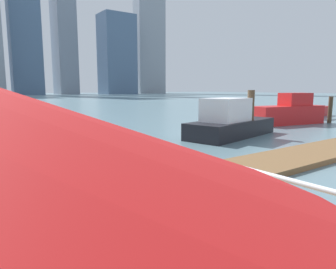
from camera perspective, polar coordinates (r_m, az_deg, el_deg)
ground_plane at (r=17.66m, az=-15.66°, el=0.35°), size 300.00×300.00×0.00m
floating_dock at (r=11.76m, az=23.74°, el=-3.60°), size 14.92×2.00×0.18m
boardwalk_railing at (r=5.04m, az=0.20°, el=-5.04°), size 0.06×25.39×1.08m
dock_piling_0 at (r=16.16m, az=15.00°, el=3.81°), size 0.35×0.35×2.33m
dock_piling_2 at (r=24.45m, az=27.79°, el=4.07°), size 0.28×0.28×1.86m
moored_boat_0 at (r=28.36m, az=23.54°, el=4.29°), size 7.43×2.86×1.98m
moored_boat_2 at (r=15.76m, az=11.37°, el=2.17°), size 5.93×3.19×1.94m
moored_boat_3 at (r=22.57m, az=21.44°, el=3.85°), size 5.56×2.45×2.11m
skyline_tower_4 at (r=130.87m, az=-25.23°, el=20.15°), size 10.70×7.07×61.04m
skyline_tower_5 at (r=138.57m, az=-18.84°, el=19.66°), size 7.70×11.24×60.41m
skyline_tower_6 at (r=135.59m, az=-9.40°, el=14.32°), size 13.76×10.88×32.74m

